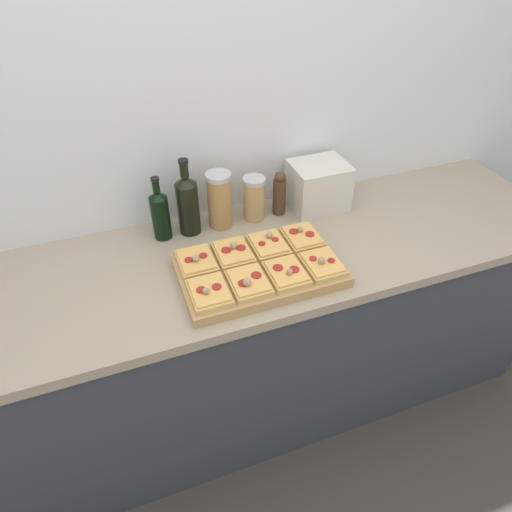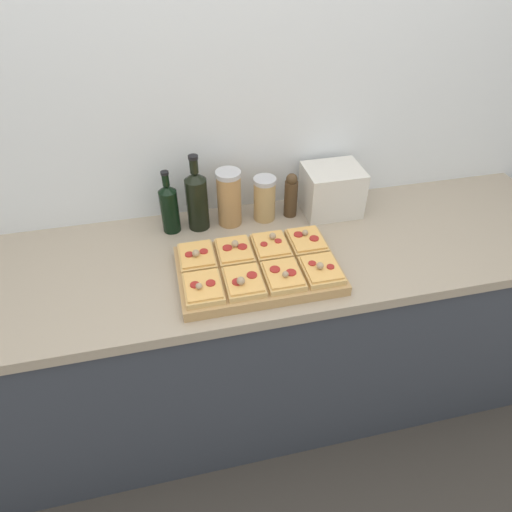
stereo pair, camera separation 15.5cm
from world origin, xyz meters
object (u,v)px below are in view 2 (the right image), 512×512
at_px(grain_jar_short, 264,199).
at_px(pepper_mill, 291,195).
at_px(olive_oil_bottle, 169,207).
at_px(toaster_oven, 332,190).
at_px(grain_jar_tall, 230,198).
at_px(cutting_board, 258,270).
at_px(wine_bottle, 197,199).

height_order(grain_jar_short, pepper_mill, pepper_mill).
height_order(olive_oil_bottle, toaster_oven, olive_oil_bottle).
bearing_deg(pepper_mill, grain_jar_tall, 180.00).
bearing_deg(grain_jar_short, olive_oil_bottle, 180.00).
height_order(cutting_board, wine_bottle, wine_bottle).
relative_size(cutting_board, grain_jar_tall, 2.41).
bearing_deg(pepper_mill, grain_jar_short, 180.00).
height_order(wine_bottle, pepper_mill, wine_bottle).
bearing_deg(olive_oil_bottle, grain_jar_tall, 0.00).
distance_m(grain_jar_tall, grain_jar_short, 0.14).
bearing_deg(grain_jar_short, wine_bottle, 180.00).
bearing_deg(olive_oil_bottle, cutting_board, -51.21).
height_order(cutting_board, toaster_oven, toaster_oven).
bearing_deg(toaster_oven, olive_oil_bottle, 179.59).
xyz_separation_m(grain_jar_short, toaster_oven, (0.27, -0.00, 0.00)).
height_order(cutting_board, grain_jar_short, grain_jar_short).
height_order(cutting_board, olive_oil_bottle, olive_oil_bottle).
bearing_deg(pepper_mill, toaster_oven, -1.57).
relative_size(grain_jar_short, pepper_mill, 0.97).
height_order(wine_bottle, toaster_oven, wine_bottle).
bearing_deg(grain_jar_short, toaster_oven, -0.96).
distance_m(cutting_board, wine_bottle, 0.38).
xyz_separation_m(wine_bottle, grain_jar_short, (0.26, 0.00, -0.03)).
bearing_deg(cutting_board, grain_jar_tall, 95.92).
distance_m(wine_bottle, grain_jar_short, 0.26).
distance_m(pepper_mill, toaster_oven, 0.17).
relative_size(grain_jar_tall, pepper_mill, 1.21).
bearing_deg(grain_jar_tall, toaster_oven, -0.64).
relative_size(wine_bottle, toaster_oven, 1.23).
bearing_deg(cutting_board, olive_oil_bottle, 128.79).
relative_size(cutting_board, grain_jar_short, 3.02).
bearing_deg(pepper_mill, olive_oil_bottle, 180.00).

